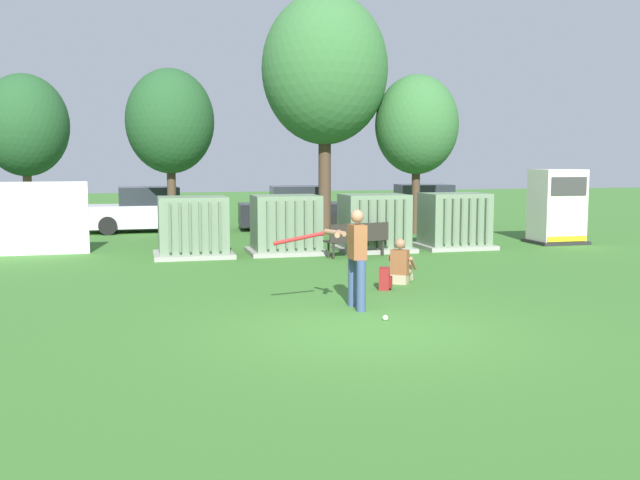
% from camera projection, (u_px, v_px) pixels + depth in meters
% --- Properties ---
extents(ground_plane, '(96.00, 96.00, 0.00)m').
position_uv_depth(ground_plane, '(369.00, 329.00, 11.03)').
color(ground_plane, '#3D752D').
extents(transformer_west, '(2.10, 1.70, 1.62)m').
position_uv_depth(transformer_west, '(193.00, 228.00, 19.19)').
color(transformer_west, '#9E9B93').
rests_on(transformer_west, ground).
extents(transformer_mid_west, '(2.10, 1.70, 1.62)m').
position_uv_depth(transformer_mid_west, '(286.00, 225.00, 19.88)').
color(transformer_mid_west, '#9E9B93').
rests_on(transformer_mid_west, ground).
extents(transformer_mid_east, '(2.10, 1.70, 1.62)m').
position_uv_depth(transformer_mid_east, '(374.00, 223.00, 20.44)').
color(transformer_mid_east, '#9E9B93').
rests_on(transformer_mid_east, ground).
extents(transformer_east, '(2.10, 1.70, 1.62)m').
position_uv_depth(transformer_east, '(454.00, 221.00, 21.09)').
color(transformer_east, '#9E9B93').
rests_on(transformer_east, ground).
extents(generator_enclosure, '(1.60, 1.40, 2.30)m').
position_uv_depth(generator_enclosure, '(557.00, 207.00, 22.29)').
color(generator_enclosure, '#262626').
rests_on(generator_enclosure, ground).
extents(park_bench, '(1.84, 0.81, 0.92)m').
position_uv_depth(park_bench, '(358.00, 237.00, 19.15)').
color(park_bench, '#2D2823').
rests_on(park_bench, ground).
extents(batter, '(1.60, 0.72, 1.74)m').
position_uv_depth(batter, '(354.00, 254.00, 12.43)').
color(batter, '#384C75').
rests_on(batter, ground).
extents(sports_ball, '(0.09, 0.09, 0.09)m').
position_uv_depth(sports_ball, '(385.00, 318.00, 11.61)').
color(sports_ball, white).
rests_on(sports_ball, ground).
extents(seated_spectator, '(0.69, 0.77, 0.96)m').
position_uv_depth(seated_spectator, '(401.00, 265.00, 15.13)').
color(seated_spectator, tan).
rests_on(seated_spectator, ground).
extents(backpack, '(0.34, 0.37, 0.44)m').
position_uv_depth(backpack, '(385.00, 279.00, 14.39)').
color(backpack, maroon).
rests_on(backpack, ground).
extents(tree_left, '(2.83, 2.83, 5.41)m').
position_uv_depth(tree_left, '(25.00, 126.00, 23.59)').
color(tree_left, brown).
rests_on(tree_left, ground).
extents(tree_center_left, '(2.95, 2.95, 5.64)m').
position_uv_depth(tree_center_left, '(170.00, 122.00, 24.05)').
color(tree_center_left, '#4C3828').
rests_on(tree_center_left, ground).
extents(tree_center_right, '(4.30, 4.30, 8.23)m').
position_uv_depth(tree_center_right, '(325.00, 70.00, 24.41)').
color(tree_center_right, '#4C3828').
rests_on(tree_center_right, ground).
extents(tree_right, '(2.89, 2.89, 5.53)m').
position_uv_depth(tree_right, '(417.00, 125.00, 24.86)').
color(tree_right, '#4C3828').
rests_on(tree_right, ground).
extents(parked_car_left_of_center, '(4.26, 2.04, 1.62)m').
position_uv_depth(parked_car_left_of_center, '(146.00, 211.00, 25.95)').
color(parked_car_left_of_center, silver).
rests_on(parked_car_left_of_center, ground).
extents(parked_car_right_of_center, '(4.33, 2.18, 1.62)m').
position_uv_depth(parked_car_right_of_center, '(297.00, 209.00, 26.81)').
color(parked_car_right_of_center, black).
rests_on(parked_car_right_of_center, ground).
extents(parked_car_rightmost, '(4.37, 2.29, 1.62)m').
position_uv_depth(parked_car_rightmost, '(421.00, 206.00, 28.56)').
color(parked_car_rightmost, black).
rests_on(parked_car_rightmost, ground).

